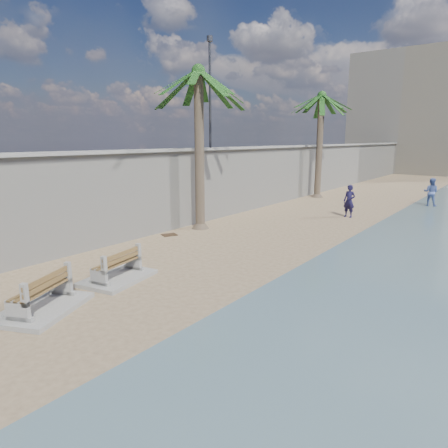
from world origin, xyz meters
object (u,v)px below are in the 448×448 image
Objects in this scene: palm_back at (322,97)px; person_b at (431,190)px; person_a at (349,199)px; bench_far at (117,268)px; palm_mid at (198,73)px; bench_near at (41,295)px.

palm_back reaches higher than person_b.
person_b is (2.70, 6.58, -0.03)m from person_a.
palm_mid is at bearing 110.64° from bench_far.
bench_far is at bearing -69.36° from palm_mid.
palm_back reaches higher than bench_far.
bench_far is 1.20× the size of person_b.
palm_mid is (-2.82, 9.16, 6.37)m from bench_near.
palm_back reaches higher than person_a.
bench_near is 22.88m from palm_back.
person_b is (7.18, 13.31, -5.82)m from palm_mid.
palm_back reaches higher than bench_near.
palm_mid is 3.96× the size of person_a.
palm_mid reaches higher than person_b.
person_a is 1.03× the size of person_b.
person_b is at bearing 61.65° from palm_mid.
palm_back is at bearing 5.84° from person_b.
bench_far is 0.29× the size of palm_back.
bench_near is at bearing -83.05° from bench_far.
palm_back is at bearing 89.61° from palm_mid.
person_a reaches higher than bench_far.
palm_mid is 16.21m from person_b.
person_a is (1.66, 15.90, 0.59)m from bench_near.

